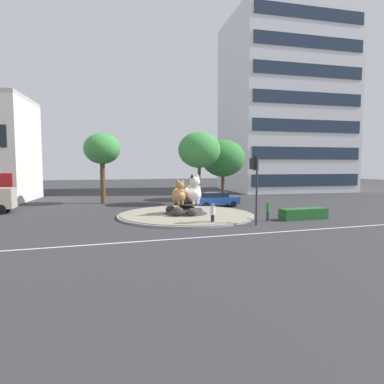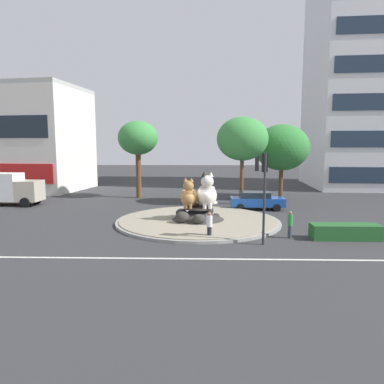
# 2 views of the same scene
# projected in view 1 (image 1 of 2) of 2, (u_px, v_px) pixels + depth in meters

# --- Properties ---
(ground_plane) EXTENTS (160.00, 160.00, 0.00)m
(ground_plane) POSITION_uv_depth(u_px,v_px,m) (186.00, 216.00, 28.92)
(ground_plane) COLOR #333335
(lane_centreline) EXTENTS (112.00, 0.20, 0.01)m
(lane_centreline) POSITION_uv_depth(u_px,v_px,m) (223.00, 236.00, 20.85)
(lane_centreline) COLOR silver
(lane_centreline) RESTS_ON ground
(roundabout_island) EXTENTS (11.88, 11.88, 1.14)m
(roundabout_island) POSITION_uv_depth(u_px,v_px,m) (186.00, 213.00, 28.88)
(roundabout_island) COLOR gray
(roundabout_island) RESTS_ON ground
(cat_statue_tabby) EXTENTS (1.53, 2.26, 2.20)m
(cat_statue_tabby) POSITION_uv_depth(u_px,v_px,m) (179.00, 194.00, 28.42)
(cat_statue_tabby) COLOR #9E703D
(cat_statue_tabby) RESTS_ON roundabout_island
(cat_statue_white) EXTENTS (1.63, 2.61, 2.61)m
(cat_statue_white) POSITION_uv_depth(u_px,v_px,m) (193.00, 192.00, 28.91)
(cat_statue_white) COLOR silver
(cat_statue_white) RESTS_ON roundabout_island
(traffic_light_mast) EXTENTS (0.74, 0.50, 5.14)m
(traffic_light_mast) POSITION_uv_depth(u_px,v_px,m) (255.00, 175.00, 24.27)
(traffic_light_mast) COLOR #2D2D33
(traffic_light_mast) RESTS_ON ground
(office_tower) EXTENTS (20.96, 16.69, 29.70)m
(office_tower) POSITION_uv_depth(u_px,v_px,m) (284.00, 107.00, 58.34)
(office_tower) COLOR silver
(office_tower) RESTS_ON ground
(clipped_hedge_strip) EXTENTS (4.01, 1.20, 0.90)m
(clipped_hedge_strip) POSITION_uv_depth(u_px,v_px,m) (303.00, 214.00, 27.27)
(clipped_hedge_strip) COLOR #235B28
(clipped_hedge_strip) RESTS_ON ground
(broadleaf_tree_behind_island) EXTENTS (5.66, 5.66, 7.80)m
(broadleaf_tree_behind_island) POSITION_uv_depth(u_px,v_px,m) (223.00, 158.00, 42.73)
(broadleaf_tree_behind_island) COLOR brown
(broadleaf_tree_behind_island) RESTS_ON ground
(second_tree_near_tower) EXTENTS (4.20, 4.20, 8.19)m
(second_tree_near_tower) POSITION_uv_depth(u_px,v_px,m) (102.00, 149.00, 38.21)
(second_tree_near_tower) COLOR brown
(second_tree_near_tower) RESTS_ON ground
(third_tree_left) EXTENTS (4.82, 4.82, 8.26)m
(third_tree_left) POSITION_uv_depth(u_px,v_px,m) (199.00, 150.00, 37.58)
(third_tree_left) COLOR brown
(third_tree_left) RESTS_ON ground
(pedestrian_white_shirt) EXTENTS (0.36, 0.36, 1.62)m
(pedestrian_white_shirt) POSITION_uv_depth(u_px,v_px,m) (213.00, 214.00, 24.65)
(pedestrian_white_shirt) COLOR black
(pedestrian_white_shirt) RESTS_ON ground
(pedestrian_green_shirt) EXTENTS (0.31, 0.31, 1.66)m
(pedestrian_green_shirt) POSITION_uv_depth(u_px,v_px,m) (268.00, 210.00, 26.39)
(pedestrian_green_shirt) COLOR #33384C
(pedestrian_green_shirt) RESTS_ON ground
(sedan_on_far_lane) EXTENTS (4.69, 2.15, 1.56)m
(sedan_on_far_lane) POSITION_uv_depth(u_px,v_px,m) (217.00, 199.00, 35.60)
(sedan_on_far_lane) COLOR #19479E
(sedan_on_far_lane) RESTS_ON ground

